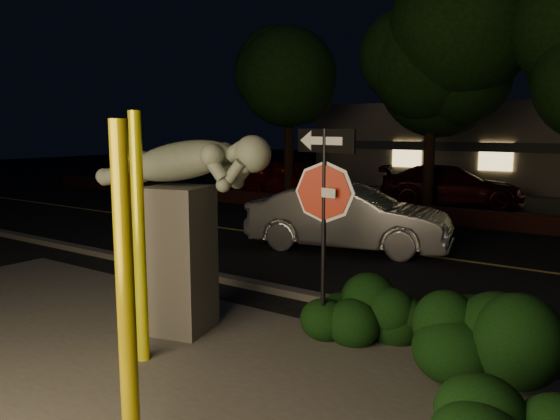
{
  "coord_description": "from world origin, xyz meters",
  "views": [
    {
      "loc": [
        3.85,
        -4.5,
        2.81
      ],
      "look_at": [
        -0.76,
        2.08,
        1.6
      ],
      "focal_mm": 35.0,
      "sensor_mm": 36.0,
      "label": 1
    }
  ],
  "objects_px": {
    "yellow_pole_right": "(126,306)",
    "parked_car_darkred": "(450,186)",
    "silver_sedan": "(348,217)",
    "signpost": "(324,193)",
    "sculpture": "(181,213)",
    "parked_car_red": "(292,178)",
    "yellow_pole_left": "(139,240)"
  },
  "relations": [
    {
      "from": "yellow_pole_left",
      "to": "yellow_pole_right",
      "type": "relative_size",
      "value": 1.05
    },
    {
      "from": "yellow_pole_right",
      "to": "parked_car_darkred",
      "type": "height_order",
      "value": "yellow_pole_right"
    },
    {
      "from": "signpost",
      "to": "silver_sedan",
      "type": "relative_size",
      "value": 0.61
    },
    {
      "from": "signpost",
      "to": "parked_car_darkred",
      "type": "height_order",
      "value": "signpost"
    },
    {
      "from": "yellow_pole_right",
      "to": "yellow_pole_left",
      "type": "bearing_deg",
      "value": 136.82
    },
    {
      "from": "silver_sedan",
      "to": "parked_car_red",
      "type": "relative_size",
      "value": 0.98
    },
    {
      "from": "sculpture",
      "to": "yellow_pole_right",
      "type": "bearing_deg",
      "value": -66.92
    },
    {
      "from": "yellow_pole_right",
      "to": "parked_car_darkred",
      "type": "relative_size",
      "value": 0.57
    },
    {
      "from": "sculpture",
      "to": "parked_car_darkred",
      "type": "relative_size",
      "value": 0.54
    },
    {
      "from": "yellow_pole_left",
      "to": "parked_car_darkred",
      "type": "relative_size",
      "value": 0.6
    },
    {
      "from": "silver_sedan",
      "to": "parked_car_darkred",
      "type": "xyz_separation_m",
      "value": [
        -0.38,
        8.59,
        -0.03
      ]
    },
    {
      "from": "silver_sedan",
      "to": "parked_car_darkred",
      "type": "distance_m",
      "value": 8.6
    },
    {
      "from": "yellow_pole_left",
      "to": "parked_car_red",
      "type": "relative_size",
      "value": 0.64
    },
    {
      "from": "signpost",
      "to": "parked_car_darkred",
      "type": "relative_size",
      "value": 0.55
    },
    {
      "from": "signpost",
      "to": "silver_sedan",
      "type": "xyz_separation_m",
      "value": [
        -2.35,
        5.14,
        -1.23
      ]
    },
    {
      "from": "parked_car_red",
      "to": "yellow_pole_right",
      "type": "bearing_deg",
      "value": -160.84
    },
    {
      "from": "signpost",
      "to": "yellow_pole_right",
      "type": "bearing_deg",
      "value": -75.05
    },
    {
      "from": "yellow_pole_left",
      "to": "silver_sedan",
      "type": "height_order",
      "value": "yellow_pole_left"
    },
    {
      "from": "yellow_pole_left",
      "to": "signpost",
      "type": "xyz_separation_m",
      "value": [
        1.49,
        1.76,
        0.49
      ]
    },
    {
      "from": "yellow_pole_left",
      "to": "parked_car_red",
      "type": "bearing_deg",
      "value": 117.22
    },
    {
      "from": "yellow_pole_right",
      "to": "silver_sedan",
      "type": "bearing_deg",
      "value": 106.61
    },
    {
      "from": "yellow_pole_right",
      "to": "parked_car_darkred",
      "type": "xyz_separation_m",
      "value": [
        -2.9,
        17.05,
        -0.71
      ]
    },
    {
      "from": "signpost",
      "to": "parked_car_darkred",
      "type": "xyz_separation_m",
      "value": [
        -2.73,
        13.73,
        -1.26
      ]
    },
    {
      "from": "yellow_pole_right",
      "to": "parked_car_darkred",
      "type": "distance_m",
      "value": 17.31
    },
    {
      "from": "signpost",
      "to": "sculpture",
      "type": "height_order",
      "value": "signpost"
    },
    {
      "from": "yellow_pole_right",
      "to": "parked_car_red",
      "type": "relative_size",
      "value": 0.61
    },
    {
      "from": "yellow_pole_left",
      "to": "parked_car_darkred",
      "type": "height_order",
      "value": "yellow_pole_left"
    },
    {
      "from": "signpost",
      "to": "sculpture",
      "type": "distance_m",
      "value": 1.96
    },
    {
      "from": "parked_car_red",
      "to": "parked_car_darkred",
      "type": "xyz_separation_m",
      "value": [
        5.97,
        1.47,
        -0.07
      ]
    },
    {
      "from": "signpost",
      "to": "sculpture",
      "type": "bearing_deg",
      "value": -144.49
    },
    {
      "from": "parked_car_red",
      "to": "sculpture",
      "type": "bearing_deg",
      "value": -162.54
    },
    {
      "from": "parked_car_darkred",
      "to": "silver_sedan",
      "type": "bearing_deg",
      "value": 163.83
    }
  ]
}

